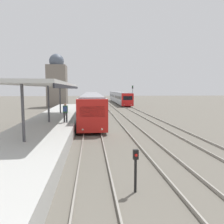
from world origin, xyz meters
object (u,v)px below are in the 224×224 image
Objects in this scene: signal_mast_far at (133,93)px; train_near at (92,103)px; signal_post_near at (136,166)px; train_far at (119,97)px; person_on_platform at (65,111)px.

train_near is at bearing -120.41° from signal_mast_far.
train_far is at bearing 83.35° from signal_post_near.
train_far reaches higher than signal_post_near.
signal_post_near is (-6.04, -51.81, -0.66)m from train_far.
train_near is 18.77m from signal_mast_far.
signal_post_near is at bearing -86.64° from train_near.
person_on_platform is 33.06m from signal_mast_far.
person_on_platform is 0.06× the size of train_far.
train_near reaches higher than signal_post_near.
train_far is at bearing 73.71° from train_near.
train_far is at bearing 101.14° from signal_mast_far.
person_on_platform is at bearing -103.65° from train_far.
signal_mast_far reaches higher than signal_post_near.
signal_post_near is 42.86m from signal_mast_far.
train_far is 6.27× the size of signal_mast_far.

